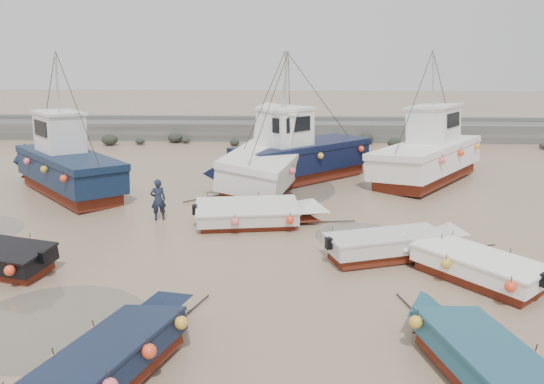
{
  "coord_description": "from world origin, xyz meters",
  "views": [
    {
      "loc": [
        3.01,
        -14.68,
        6.68
      ],
      "look_at": [
        2.22,
        3.73,
        1.4
      ],
      "focal_mm": 35.0,
      "sensor_mm": 36.0,
      "label": 1
    }
  ],
  "objects_px": {
    "dinghy_6": "(466,260)",
    "cabin_boat_1": "(270,157)",
    "cabin_boat_3": "(433,153)",
    "dinghy_5": "(257,211)",
    "dinghy_3": "(397,242)",
    "person": "(159,220)",
    "dinghy_1": "(118,352)",
    "cabin_boat_0": "(63,163)",
    "dinghy_2": "(478,353)",
    "cabin_boat_2": "(292,155)"
  },
  "relations": [
    {
      "from": "cabin_boat_0",
      "to": "cabin_boat_3",
      "type": "bearing_deg",
      "value": -34.81
    },
    {
      "from": "dinghy_3",
      "to": "dinghy_6",
      "type": "distance_m",
      "value": 2.23
    },
    {
      "from": "dinghy_1",
      "to": "dinghy_5",
      "type": "relative_size",
      "value": 0.98
    },
    {
      "from": "cabin_boat_3",
      "to": "dinghy_3",
      "type": "bearing_deg",
      "value": -71.67
    },
    {
      "from": "dinghy_1",
      "to": "dinghy_6",
      "type": "bearing_deg",
      "value": 50.56
    },
    {
      "from": "dinghy_3",
      "to": "person",
      "type": "relative_size",
      "value": 3.65
    },
    {
      "from": "dinghy_2",
      "to": "dinghy_3",
      "type": "distance_m",
      "value": 6.2
    },
    {
      "from": "cabin_boat_2",
      "to": "person",
      "type": "bearing_deg",
      "value": 99.83
    },
    {
      "from": "dinghy_3",
      "to": "cabin_boat_1",
      "type": "distance_m",
      "value": 10.02
    },
    {
      "from": "dinghy_3",
      "to": "cabin_boat_2",
      "type": "bearing_deg",
      "value": -178.12
    },
    {
      "from": "dinghy_2",
      "to": "dinghy_6",
      "type": "xyz_separation_m",
      "value": [
        1.23,
        4.8,
        0.0
      ]
    },
    {
      "from": "dinghy_5",
      "to": "cabin_boat_0",
      "type": "bearing_deg",
      "value": -122.78
    },
    {
      "from": "dinghy_1",
      "to": "dinghy_2",
      "type": "relative_size",
      "value": 1.01
    },
    {
      "from": "dinghy_2",
      "to": "dinghy_6",
      "type": "distance_m",
      "value": 4.95
    },
    {
      "from": "dinghy_3",
      "to": "cabin_boat_1",
      "type": "bearing_deg",
      "value": -171.6
    },
    {
      "from": "dinghy_6",
      "to": "dinghy_2",
      "type": "bearing_deg",
      "value": -146.35
    },
    {
      "from": "dinghy_2",
      "to": "cabin_boat_3",
      "type": "xyz_separation_m",
      "value": [
        3.04,
        16.24,
        0.8
      ]
    },
    {
      "from": "dinghy_3",
      "to": "cabin_boat_3",
      "type": "xyz_separation_m",
      "value": [
        3.57,
        10.06,
        0.8
      ]
    },
    {
      "from": "dinghy_3",
      "to": "cabin_boat_0",
      "type": "distance_m",
      "value": 15.43
    },
    {
      "from": "dinghy_2",
      "to": "person",
      "type": "xyz_separation_m",
      "value": [
        -8.99,
        9.55,
        -0.55
      ]
    },
    {
      "from": "dinghy_1",
      "to": "cabin_boat_0",
      "type": "relative_size",
      "value": 0.76
    },
    {
      "from": "cabin_boat_1",
      "to": "person",
      "type": "bearing_deg",
      "value": -113.33
    },
    {
      "from": "dinghy_6",
      "to": "cabin_boat_1",
      "type": "distance_m",
      "value": 12.07
    },
    {
      "from": "cabin_boat_0",
      "to": "dinghy_2",
      "type": "bearing_deg",
      "value": -87.62
    },
    {
      "from": "cabin_boat_2",
      "to": "person",
      "type": "height_order",
      "value": "cabin_boat_2"
    },
    {
      "from": "dinghy_1",
      "to": "cabin_boat_1",
      "type": "height_order",
      "value": "cabin_boat_1"
    },
    {
      "from": "cabin_boat_3",
      "to": "cabin_boat_1",
      "type": "bearing_deg",
      "value": -134.28
    },
    {
      "from": "dinghy_1",
      "to": "cabin_boat_0",
      "type": "bearing_deg",
      "value": 136.89
    },
    {
      "from": "dinghy_2",
      "to": "person",
      "type": "relative_size",
      "value": 3.65
    },
    {
      "from": "cabin_boat_3",
      "to": "person",
      "type": "xyz_separation_m",
      "value": [
        -12.04,
        -6.69,
        -1.34
      ]
    },
    {
      "from": "dinghy_3",
      "to": "cabin_boat_3",
      "type": "relative_size",
      "value": 0.68
    },
    {
      "from": "dinghy_1",
      "to": "person",
      "type": "xyz_separation_m",
      "value": [
        -1.64,
        9.84,
        -0.55
      ]
    },
    {
      "from": "cabin_boat_0",
      "to": "person",
      "type": "height_order",
      "value": "cabin_boat_0"
    },
    {
      "from": "person",
      "to": "cabin_boat_1",
      "type": "bearing_deg",
      "value": -150.28
    },
    {
      "from": "dinghy_3",
      "to": "person",
      "type": "height_order",
      "value": "dinghy_3"
    },
    {
      "from": "cabin_boat_1",
      "to": "cabin_boat_3",
      "type": "bearing_deg",
      "value": 20.38
    },
    {
      "from": "dinghy_3",
      "to": "cabin_boat_2",
      "type": "xyz_separation_m",
      "value": [
        -3.36,
        9.33,
        0.79
      ]
    },
    {
      "from": "dinghy_2",
      "to": "dinghy_3",
      "type": "height_order",
      "value": "same"
    },
    {
      "from": "dinghy_5",
      "to": "cabin_boat_1",
      "type": "relative_size",
      "value": 0.55
    },
    {
      "from": "dinghy_5",
      "to": "dinghy_2",
      "type": "bearing_deg",
      "value": 21.38
    },
    {
      "from": "dinghy_3",
      "to": "cabin_boat_2",
      "type": "relative_size",
      "value": 0.68
    },
    {
      "from": "dinghy_1",
      "to": "cabin_boat_3",
      "type": "xyz_separation_m",
      "value": [
        10.4,
        16.53,
        0.8
      ]
    },
    {
      "from": "cabin_boat_0",
      "to": "cabin_boat_1",
      "type": "height_order",
      "value": "same"
    },
    {
      "from": "dinghy_6",
      "to": "cabin_boat_1",
      "type": "bearing_deg",
      "value": 78.87
    },
    {
      "from": "dinghy_2",
      "to": "cabin_boat_1",
      "type": "relative_size",
      "value": 0.54
    },
    {
      "from": "cabin_boat_1",
      "to": "cabin_boat_3",
      "type": "xyz_separation_m",
      "value": [
        8.0,
        1.1,
        0.03
      ]
    },
    {
      "from": "dinghy_3",
      "to": "person",
      "type": "distance_m",
      "value": 9.13
    },
    {
      "from": "cabin_boat_3",
      "to": "person",
      "type": "relative_size",
      "value": 5.4
    },
    {
      "from": "dinghy_2",
      "to": "dinghy_5",
      "type": "relative_size",
      "value": 0.97
    },
    {
      "from": "dinghy_3",
      "to": "cabin_boat_0",
      "type": "relative_size",
      "value": 0.75
    }
  ]
}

